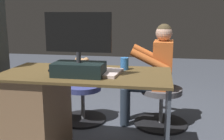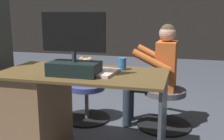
% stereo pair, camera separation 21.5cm
% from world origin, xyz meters
% --- Properties ---
extents(ground_plane, '(10.00, 10.00, 0.00)m').
position_xyz_m(ground_plane, '(0.00, 0.00, 0.00)').
color(ground_plane, '#474C57').
extents(desk, '(1.39, 0.70, 0.76)m').
position_xyz_m(desk, '(0.37, 0.43, 0.40)').
color(desk, brown).
rests_on(desk, ground_plane).
extents(monitor, '(0.51, 0.23, 0.49)m').
position_xyz_m(monitor, '(0.02, 0.54, 0.90)').
color(monitor, black).
rests_on(monitor, desk).
extents(keyboard, '(0.42, 0.14, 0.02)m').
position_xyz_m(keyboard, '(-0.04, 0.36, 0.77)').
color(keyboard, '#1D2528').
rests_on(keyboard, desk).
extents(computer_mouse, '(0.06, 0.10, 0.04)m').
position_xyz_m(computer_mouse, '(0.27, 0.38, 0.78)').
color(computer_mouse, black).
rests_on(computer_mouse, desk).
extents(cup, '(0.07, 0.07, 0.10)m').
position_xyz_m(cup, '(-0.30, 0.25, 0.81)').
color(cup, '#3372BF').
rests_on(cup, desk).
extents(tv_remote, '(0.09, 0.16, 0.02)m').
position_xyz_m(tv_remote, '(0.27, 0.38, 0.77)').
color(tv_remote, black).
rests_on(tv_remote, desk).
extents(notebook_binder, '(0.25, 0.32, 0.02)m').
position_xyz_m(notebook_binder, '(-0.18, 0.45, 0.77)').
color(notebook_binder, beige).
rests_on(notebook_binder, desk).
extents(office_chair_teddy, '(0.54, 0.54, 0.43)m').
position_xyz_m(office_chair_teddy, '(0.27, -0.37, 0.24)').
color(office_chair_teddy, black).
rests_on(office_chair_teddy, ground_plane).
extents(teddy_bear, '(0.22, 0.23, 0.32)m').
position_xyz_m(teddy_bear, '(0.27, -0.38, 0.57)').
color(teddy_bear, tan).
rests_on(teddy_bear, office_chair_teddy).
extents(visitor_chair, '(0.60, 0.60, 0.43)m').
position_xyz_m(visitor_chair, '(-0.63, -0.40, 0.23)').
color(visitor_chair, black).
rests_on(visitor_chair, ground_plane).
extents(person, '(0.56, 0.49, 1.13)m').
position_xyz_m(person, '(-0.54, -0.40, 0.65)').
color(person, '#C65E28').
rests_on(person, ground_plane).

